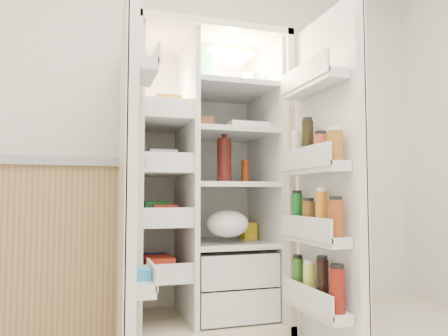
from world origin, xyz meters
name	(u,v)px	position (x,y,z in m)	size (l,w,h in m)	color
wall_back	(169,120)	(0.00, 2.00, 1.35)	(4.00, 0.02, 2.70)	silver
refrigerator	(204,207)	(0.17, 1.65, 0.74)	(0.92, 0.70, 1.80)	beige
freezer_door	(129,179)	(-0.35, 1.05, 0.89)	(0.15, 0.40, 1.72)	silver
fridge_door	(326,186)	(0.63, 0.96, 0.87)	(0.17, 0.58, 1.72)	silver
kitchen_counter	(11,251)	(-0.94, 1.67, 0.51)	(1.39, 0.74, 1.01)	#987A4C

